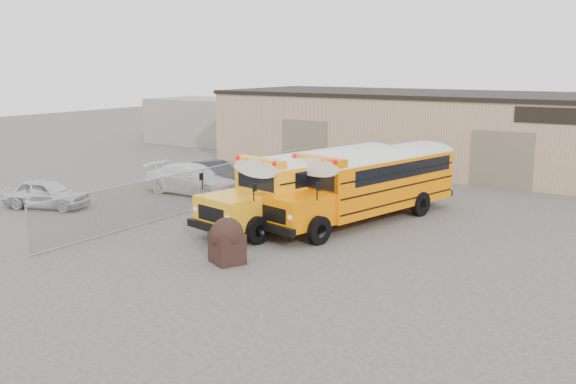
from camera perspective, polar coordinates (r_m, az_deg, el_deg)
The scene contains 10 objects.
ground at distance 23.43m, azimuth -1.04°, elevation -4.54°, with size 120.00×120.00×0.00m, color #464340.
warehouse at distance 40.88m, azimuth 14.89°, elevation 5.29°, with size 30.20×10.20×4.67m.
chainlink_fence at distance 29.10m, azimuth -7.55°, elevation 0.33°, with size 0.07×18.07×1.81m.
distant_building_left at distance 53.61m, azimuth -7.44°, elevation 6.31°, with size 8.00×6.00×3.60m, color gray.
school_bus_left at distance 31.22m, azimuth 9.88°, elevation 2.48°, with size 4.52×10.29×2.93m.
school_bus_right at distance 31.80m, azimuth 14.16°, elevation 2.53°, with size 4.69×10.54×3.00m.
tarp_bundle at distance 21.00m, azimuth -5.44°, elevation -4.27°, with size 1.31×1.26×1.52m.
car_silver at distance 30.86m, azimuth -20.69°, elevation -0.14°, with size 1.56×3.89×1.32m, color silver.
car_white at distance 32.41m, azimuth -8.44°, elevation 1.15°, with size 2.09×5.15×1.49m, color white.
car_dark at distance 33.34m, azimuth -6.62°, elevation 1.44°, with size 1.53×4.39×1.45m, color black.
Camera 1 is at (12.62, -18.67, 6.42)m, focal length 40.00 mm.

